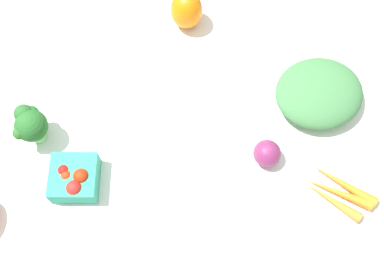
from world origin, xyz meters
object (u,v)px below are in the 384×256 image
at_px(bell_pepper_orange, 186,10).
at_px(carrot_bunch, 338,191).
at_px(red_onion_near_basket, 267,153).
at_px(leafy_greens_clump, 319,93).
at_px(berry_basket, 74,178).
at_px(broccoli_head, 29,124).

xyz_separation_m(bell_pepper_orange, carrot_bunch, (-0.33, 0.44, -0.04)).
bearing_deg(red_onion_near_basket, leafy_greens_clump, -131.16).
distance_m(berry_basket, leafy_greens_clump, 0.58).
relative_size(berry_basket, carrot_bunch, 0.62).
relative_size(leafy_greens_clump, carrot_bunch, 1.27).
bearing_deg(carrot_bunch, broccoli_head, -11.43).
distance_m(red_onion_near_basket, bell_pepper_orange, 0.40).
distance_m(bell_pepper_orange, carrot_bunch, 0.55).
height_order(berry_basket, leafy_greens_clump, leafy_greens_clump).
height_order(red_onion_near_basket, berry_basket, berry_basket).
bearing_deg(broccoli_head, red_onion_near_basket, 173.95).
distance_m(red_onion_near_basket, leafy_greens_clump, 0.19).
bearing_deg(berry_basket, leafy_greens_clump, -159.44).
bearing_deg(broccoli_head, bell_pepper_orange, -137.39).
distance_m(broccoli_head, bell_pepper_orange, 0.46).
relative_size(red_onion_near_basket, bell_pepper_orange, 0.60).
relative_size(red_onion_near_basket, leafy_greens_clump, 0.30).
relative_size(leafy_greens_clump, broccoli_head, 2.02).
bearing_deg(broccoli_head, leafy_greens_clump, -171.92).
xyz_separation_m(leafy_greens_clump, carrot_bunch, (-0.02, 0.22, -0.02)).
xyz_separation_m(broccoli_head, bell_pepper_orange, (-0.34, -0.31, -0.01)).
relative_size(broccoli_head, bell_pepper_orange, 1.00).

